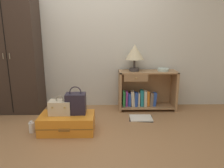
{
  "coord_description": "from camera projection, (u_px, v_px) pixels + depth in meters",
  "views": [
    {
      "loc": [
        0.26,
        -2.28,
        1.33
      ],
      "look_at": [
        0.32,
        0.87,
        0.55
      ],
      "focal_mm": 33.69,
      "sensor_mm": 36.0,
      "label": 1
    }
  ],
  "objects": [
    {
      "name": "bookshelf",
      "position": [
        145.0,
        91.0,
        3.68
      ],
      "size": [
        0.99,
        0.37,
        0.68
      ],
      "color": "#A37A51",
      "rests_on": "ground_plane"
    },
    {
      "name": "handbag",
      "position": [
        76.0,
        103.0,
        2.86
      ],
      "size": [
        0.27,
        0.18,
        0.38
      ],
      "color": "#231E2D",
      "rests_on": "suitcase_large"
    },
    {
      "name": "back_wall",
      "position": [
        93.0,
        34.0,
        3.67
      ],
      "size": [
        6.4,
        0.1,
        2.6
      ],
      "primitive_type": "cube",
      "color": "beige",
      "rests_on": "ground_plane"
    },
    {
      "name": "bottle",
      "position": [
        32.0,
        127.0,
        2.85
      ],
      "size": [
        0.07,
        0.07,
        0.17
      ],
      "color": "white",
      "rests_on": "ground_plane"
    },
    {
      "name": "bowl",
      "position": [
        163.0,
        70.0,
        3.59
      ],
      "size": [
        0.19,
        0.19,
        0.05
      ],
      "primitive_type": "cylinder",
      "color": "silver",
      "rests_on": "bookshelf"
    },
    {
      "name": "table_lamp",
      "position": [
        135.0,
        53.0,
        3.53
      ],
      "size": [
        0.32,
        0.32,
        0.45
      ],
      "color": "#3D3838",
      "rests_on": "bookshelf"
    },
    {
      "name": "ground_plane",
      "position": [
        87.0,
        146.0,
        2.53
      ],
      "size": [
        9.0,
        9.0,
        0.0
      ],
      "primitive_type": "plane",
      "color": "#9E7047"
    },
    {
      "name": "wardrobe",
      "position": [
        13.0,
        54.0,
        3.44
      ],
      "size": [
        0.84,
        0.47,
        1.95
      ],
      "color": "#33261E",
      "rests_on": "ground_plane"
    },
    {
      "name": "train_case",
      "position": [
        60.0,
        107.0,
        2.85
      ],
      "size": [
        0.29,
        0.19,
        0.26
      ],
      "color": "beige",
      "rests_on": "suitcase_large"
    },
    {
      "name": "open_book_on_floor",
      "position": [
        141.0,
        118.0,
        3.32
      ],
      "size": [
        0.39,
        0.31,
        0.02
      ],
      "color": "white",
      "rests_on": "ground_plane"
    },
    {
      "name": "suitcase_large",
      "position": [
        67.0,
        123.0,
        2.87
      ],
      "size": [
        0.74,
        0.44,
        0.24
      ],
      "color": "orange",
      "rests_on": "ground_plane"
    }
  ]
}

